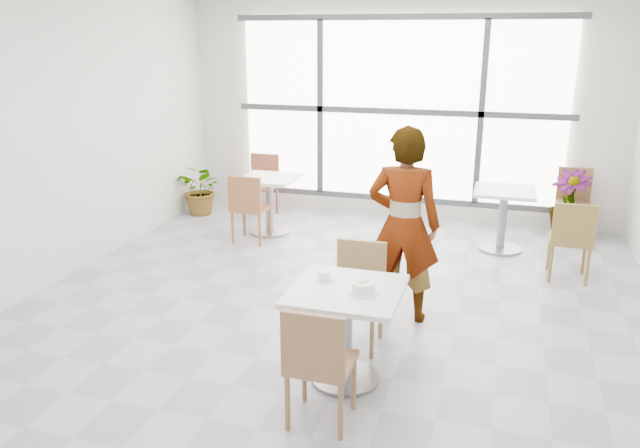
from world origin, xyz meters
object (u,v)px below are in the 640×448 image
(coffee_cup, at_px, (324,276))
(bg_chair_right_far, at_px, (574,197))
(bg_chair_left_near, at_px, (248,204))
(main_table, at_px, (346,317))
(bg_table_right, at_px, (503,211))
(chair_near, at_px, (318,359))
(bg_chair_left_far, at_px, (262,181))
(bg_chair_right_near, at_px, (572,236))
(plant_right, at_px, (569,204))
(chair_far, at_px, (358,286))
(oatmeal_bowl, at_px, (363,287))
(bg_table_left, at_px, (269,197))
(person, at_px, (404,225))
(plant_left, at_px, (202,189))

(coffee_cup, bearing_deg, bg_chair_right_far, 62.93)
(bg_chair_left_near, bearing_deg, main_table, 125.07)
(bg_table_right, bearing_deg, chair_near, -105.30)
(chair_near, bearing_deg, bg_chair_right_far, -111.85)
(bg_chair_left_near, relative_size, bg_chair_left_far, 1.00)
(bg_chair_right_near, bearing_deg, bg_chair_right_far, -95.46)
(bg_chair_right_near, relative_size, plant_right, 1.01)
(coffee_cup, xyz_separation_m, plant_right, (2.08, 4.08, -0.35))
(chair_far, height_order, bg_chair_right_far, same)
(bg_table_right, bearing_deg, bg_chair_right_near, -49.75)
(oatmeal_bowl, distance_m, bg_chair_left_near, 3.51)
(plant_right, bearing_deg, bg_table_left, -165.60)
(main_table, bearing_deg, plant_right, 65.89)
(main_table, height_order, plant_right, plant_right)
(main_table, relative_size, bg_table_left, 1.07)
(bg_chair_right_far, relative_size, plant_right, 1.01)
(bg_chair_left_far, height_order, plant_right, bg_chair_left_far)
(oatmeal_bowl, xyz_separation_m, person, (0.08, 1.25, 0.09))
(main_table, relative_size, chair_near, 0.92)
(bg_table_right, bearing_deg, bg_chair_right_far, 45.28)
(main_table, height_order, coffee_cup, coffee_cup)
(person, xyz_separation_m, plant_right, (1.66, 2.98, -0.46))
(bg_table_right, relative_size, bg_chair_right_near, 0.86)
(bg_table_right, xyz_separation_m, bg_chair_left_near, (-3.02, -0.63, 0.01))
(bg_chair_left_near, bearing_deg, coffee_cup, 123.20)
(bg_chair_right_near, bearing_deg, plant_left, -13.95)
(bg_chair_left_far, bearing_deg, person, -48.58)
(chair_near, distance_m, plant_left, 5.37)
(bg_chair_right_far, bearing_deg, plant_left, -174.51)
(coffee_cup, relative_size, plant_right, 0.18)
(chair_far, xyz_separation_m, oatmeal_bowl, (0.19, -0.68, 0.29))
(chair_near, xyz_separation_m, bg_table_left, (-1.82, 3.85, -0.01))
(bg_table_left, distance_m, plant_left, 1.38)
(oatmeal_bowl, bearing_deg, person, 86.20)
(bg_table_right, distance_m, bg_chair_right_near, 1.08)
(chair_near, xyz_separation_m, plant_right, (1.91, 4.80, -0.07))
(bg_chair_right_far, bearing_deg, plant_right, -123.30)
(coffee_cup, bearing_deg, bg_chair_right_near, 51.50)
(bg_chair_left_near, bearing_deg, chair_near, 119.51)
(bg_chair_left_near, bearing_deg, bg_table_left, -101.87)
(bg_chair_left_near, bearing_deg, oatmeal_bowl, 126.46)
(bg_table_left, relative_size, bg_table_right, 1.00)
(person, distance_m, bg_table_right, 2.39)
(person, distance_m, bg_chair_right_far, 3.53)
(chair_near, xyz_separation_m, bg_chair_left_far, (-2.22, 4.62, 0.00))
(coffee_cup, height_order, bg_chair_left_far, bg_chair_left_far)
(main_table, xyz_separation_m, bg_chair_left_near, (-1.95, 2.77, -0.02))
(oatmeal_bowl, bearing_deg, bg_table_right, 74.84)
(main_table, height_order, person, person)
(bg_table_left, relative_size, bg_chair_left_near, 0.86)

